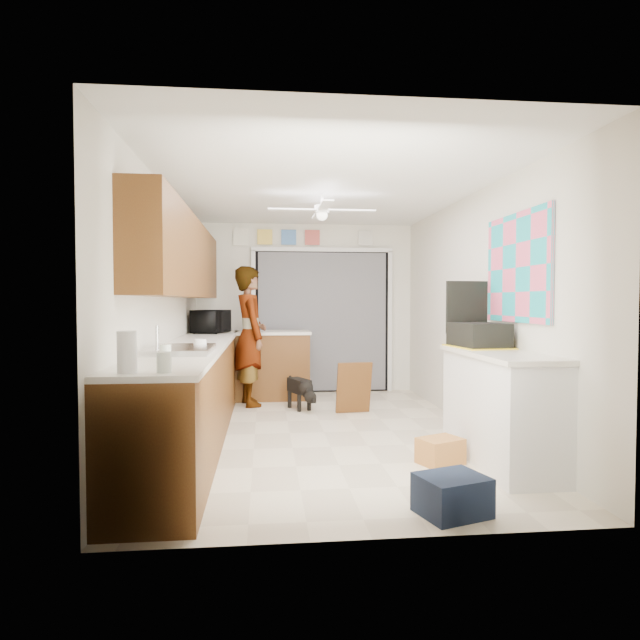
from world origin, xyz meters
name	(u,v)px	position (x,y,z in m)	size (l,w,h in m)	color
floor	(324,432)	(0.00, 0.00, 0.00)	(5.00, 5.00, 0.00)	beige
ceiling	(324,189)	(0.00, 0.00, 2.50)	(5.00, 5.00, 0.00)	white
wall_back	(305,308)	(0.00, 2.50, 1.25)	(3.20, 3.20, 0.00)	silver
wall_front	(373,321)	(0.00, -2.50, 1.25)	(3.20, 3.20, 0.00)	silver
wall_left	(165,312)	(-1.60, 0.00, 1.25)	(5.00, 5.00, 0.00)	silver
wall_right	(474,311)	(1.60, 0.00, 1.25)	(5.00, 5.00, 0.00)	silver
left_base_cabinets	(196,391)	(-1.30, 0.00, 0.45)	(0.60, 4.80, 0.90)	brown
left_countertop	(197,345)	(-1.29, 0.00, 0.92)	(0.62, 4.80, 0.04)	white
upper_cabinets	(183,258)	(-1.44, 0.20, 1.80)	(0.32, 4.00, 0.80)	brown
sink_basin	(181,350)	(-1.29, -1.00, 0.95)	(0.50, 0.76, 0.06)	silver
faucet	(157,339)	(-1.48, -1.00, 1.05)	(0.03, 0.03, 0.22)	silver
peninsula_base	(273,366)	(-0.50, 2.00, 0.45)	(1.00, 0.60, 0.90)	brown
peninsula_top	(272,333)	(-0.50, 2.00, 0.92)	(1.04, 0.64, 0.04)	white
back_opening_recess	(322,322)	(0.25, 2.47, 1.05)	(2.00, 0.06, 2.10)	black
curtain_panel	(323,322)	(0.25, 2.43, 1.05)	(1.90, 0.03, 2.05)	slate
door_trim_left	(254,322)	(-0.77, 2.44, 1.05)	(0.06, 0.04, 2.10)	white
door_trim_right	(390,321)	(1.27, 2.44, 1.05)	(0.06, 0.04, 2.10)	white
door_trim_head	(323,250)	(0.25, 2.44, 2.12)	(2.10, 0.04, 0.06)	white
header_frame_0	(265,237)	(-0.60, 2.47, 2.30)	(0.22, 0.02, 0.22)	#F0CB50
header_frame_1	(289,237)	(-0.25, 2.47, 2.30)	(0.22, 0.02, 0.22)	#4B7DC9
header_frame_2	(312,238)	(0.10, 2.47, 2.30)	(0.22, 0.02, 0.22)	#C7514A
header_frame_4	(365,238)	(0.90, 2.47, 2.30)	(0.22, 0.02, 0.22)	silver
route66_sign	(241,237)	(-0.95, 2.47, 2.30)	(0.22, 0.02, 0.26)	silver
right_counter_base	(500,410)	(1.35, -1.20, 0.45)	(0.50, 1.40, 0.90)	white
right_counter_top	(500,354)	(1.34, -1.20, 0.92)	(0.54, 1.44, 0.04)	white
abstract_painting	(517,268)	(1.58, -1.00, 1.65)	(0.03, 1.15, 0.95)	#F75B82
ceiling_fan	(322,210)	(0.00, 0.20, 2.32)	(1.14, 1.14, 0.24)	white
microwave	(211,321)	(-1.31, 1.65, 1.09)	(0.54, 0.37, 0.30)	black
cup	(200,344)	(-1.17, -0.74, 0.98)	(0.11, 0.11, 0.09)	white
jar_a	(164,362)	(-1.20, -2.25, 1.00)	(0.09, 0.09, 0.12)	silver
jar_b	(165,353)	(-1.30, -1.64, 1.00)	(0.08, 0.08, 0.12)	silver
paper_towel_roll	(127,352)	(-1.41, -2.25, 1.06)	(0.11, 0.11, 0.25)	white
suitcase	(479,335)	(1.32, -0.80, 1.05)	(0.39, 0.52, 0.22)	black
suitcase_rim	(478,347)	(1.32, -0.80, 0.94)	(0.44, 0.58, 0.02)	yellow
suitcase_lid	(467,307)	(1.32, -0.51, 1.30)	(0.42, 0.03, 0.50)	black
cardboard_box	(440,451)	(0.85, -1.16, 0.11)	(0.34, 0.26, 0.21)	#B87739
navy_crate	(452,495)	(0.58, -2.20, 0.12)	(0.41, 0.34, 0.25)	#131D31
cabinet_door_panel	(354,388)	(0.46, 0.87, 0.32)	(0.42, 0.03, 0.63)	brown
man	(250,336)	(-0.80, 1.55, 0.90)	(0.66, 0.43, 1.81)	white
dog	(299,392)	(-0.18, 1.21, 0.22)	(0.23, 0.55, 0.43)	black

